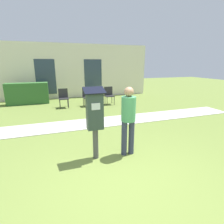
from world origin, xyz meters
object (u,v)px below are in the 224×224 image
object	(u,v)px
outdoor_chair_left	(63,97)
outdoor_chair_right	(109,94)
person_standing	(128,116)
parking_meter	(95,115)
outdoor_chair_middle	(87,95)

from	to	relation	value
outdoor_chair_left	outdoor_chair_right	distance (m)	2.29
person_standing	outdoor_chair_right	world-z (taller)	person_standing
parking_meter	outdoor_chair_middle	world-z (taller)	parking_meter
outdoor_chair_left	outdoor_chair_middle	world-z (taller)	same
person_standing	outdoor_chair_middle	size ratio (longest dim) A/B	1.76
person_standing	outdoor_chair_right	xyz separation A→B (m)	(1.19, 5.14, -0.40)
person_standing	outdoor_chair_right	size ratio (longest dim) A/B	1.76
person_standing	outdoor_chair_left	size ratio (longest dim) A/B	1.76
person_standing	outdoor_chair_middle	world-z (taller)	person_standing
outdoor_chair_left	parking_meter	bearing A→B (deg)	-73.86
outdoor_chair_left	person_standing	bearing A→B (deg)	-65.80
outdoor_chair_left	outdoor_chair_right	xyz separation A→B (m)	(2.29, -0.03, 0.00)
parking_meter	person_standing	xyz separation A→B (m)	(0.75, -0.06, -0.09)
parking_meter	person_standing	size ratio (longest dim) A/B	1.01
outdoor_chair_right	outdoor_chair_left	bearing A→B (deg)	-162.00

